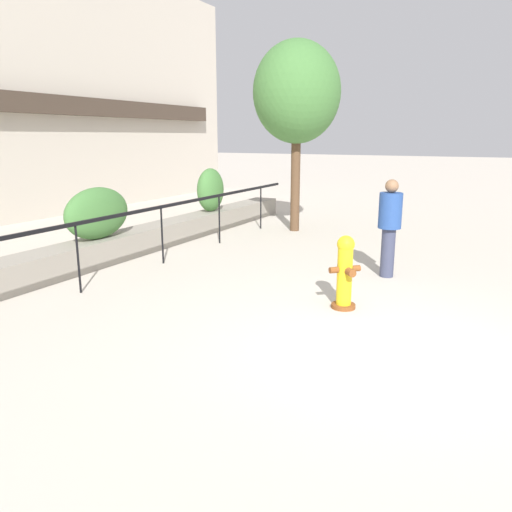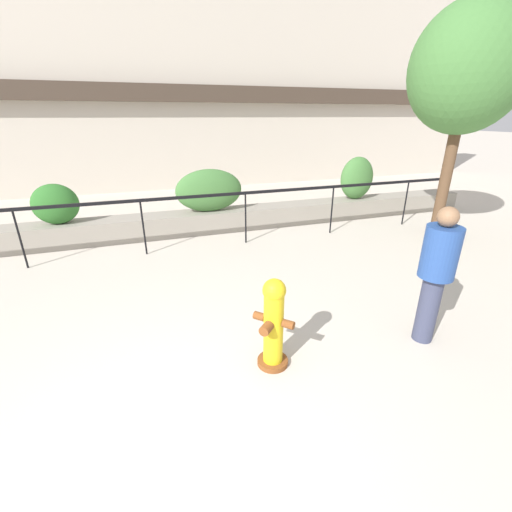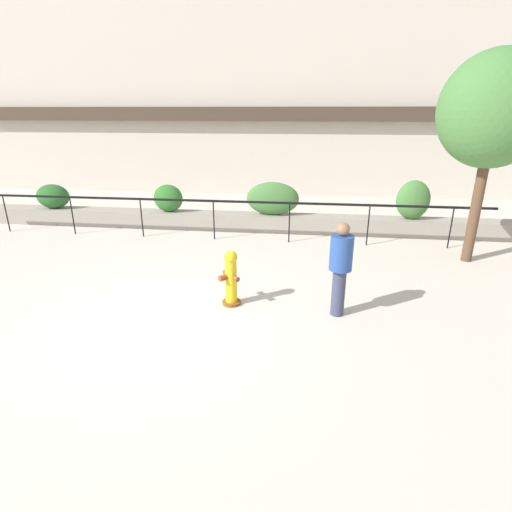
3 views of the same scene
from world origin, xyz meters
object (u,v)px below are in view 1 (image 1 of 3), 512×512
at_px(fire_hydrant, 345,272).
at_px(hedge_bush_3, 211,190).
at_px(hedge_bush_2, 97,213).
at_px(pedestrian, 390,222).
at_px(street_tree, 297,93).

bearing_deg(fire_hydrant, hedge_bush_3, 48.89).
bearing_deg(hedge_bush_2, pedestrian, -72.70).
relative_size(hedge_bush_2, street_tree, 0.33).
distance_m(hedge_bush_3, street_tree, 3.29).
relative_size(hedge_bush_3, fire_hydrant, 1.05).
bearing_deg(hedge_bush_3, hedge_bush_2, 180.00).
distance_m(hedge_bush_3, pedestrian, 5.79).
distance_m(fire_hydrant, street_tree, 6.82).
distance_m(hedge_bush_3, fire_hydrant, 6.76).
height_order(fire_hydrant, pedestrian, pedestrian).
distance_m(hedge_bush_2, fire_hydrant, 5.11).
bearing_deg(street_tree, pedestrian, -136.31).
distance_m(fire_hydrant, pedestrian, 2.04).
height_order(hedge_bush_3, fire_hydrant, hedge_bush_3).
bearing_deg(hedge_bush_3, street_tree, -65.68).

